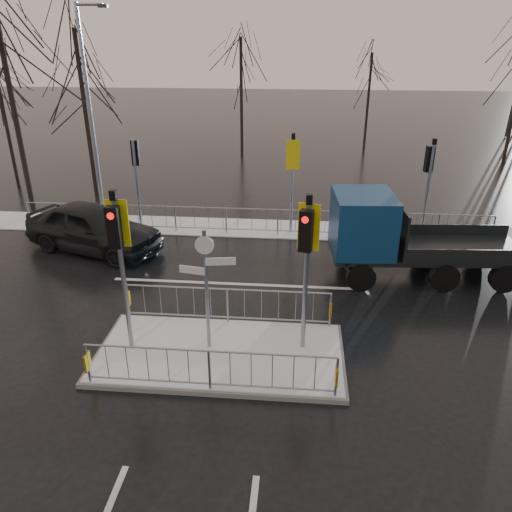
# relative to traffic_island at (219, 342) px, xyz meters

# --- Properties ---
(ground) EXTENTS (120.00, 120.00, 0.00)m
(ground) POSITION_rel_traffic_island_xyz_m (0.01, -0.01, -0.39)
(ground) COLOR black
(ground) RESTS_ON ground
(snow_verge) EXTENTS (30.00, 2.00, 0.04)m
(snow_verge) POSITION_rel_traffic_island_xyz_m (0.01, 8.59, -0.37)
(snow_verge) COLOR white
(snow_verge) RESTS_ON ground
(lane_markings) EXTENTS (8.00, 11.38, 0.01)m
(lane_markings) POSITION_rel_traffic_island_xyz_m (0.01, -0.34, -0.39)
(lane_markings) COLOR silver
(lane_markings) RESTS_ON ground
(traffic_island) EXTENTS (6.00, 3.04, 4.15)m
(traffic_island) POSITION_rel_traffic_island_xyz_m (0.00, 0.00, 0.00)
(traffic_island) COLOR slate
(traffic_island) RESTS_ON ground
(far_kerb_fixtures) EXTENTS (18.00, 0.65, 3.83)m
(far_kerb_fixtures) POSITION_rel_traffic_island_xyz_m (0.31, 8.08, 0.63)
(far_kerb_fixtures) COLOR gray
(far_kerb_fixtures) RESTS_ON ground
(car_far_lane) EXTENTS (5.46, 3.61, 1.73)m
(car_far_lane) POSITION_rel_traffic_island_xyz_m (-5.45, 5.99, 0.47)
(car_far_lane) COLOR black
(car_far_lane) RESTS_ON ground
(flatbed_truck) EXTENTS (6.06, 2.55, 2.75)m
(flatbed_truck) POSITION_rel_traffic_island_xyz_m (4.62, 4.76, 1.07)
(flatbed_truck) COLOR black
(flatbed_truck) RESTS_ON ground
(tree_near_a) EXTENTS (4.75, 4.75, 8.97)m
(tree_near_a) POSITION_rel_traffic_island_xyz_m (-10.49, 10.99, 5.72)
(tree_near_a) COLOR black
(tree_near_a) RESTS_ON ground
(tree_near_b) EXTENTS (4.00, 4.00, 7.55)m
(tree_near_b) POSITION_rel_traffic_island_xyz_m (-7.99, 12.49, 4.76)
(tree_near_b) COLOR black
(tree_near_b) RESTS_ON ground
(tree_near_c) EXTENTS (3.50, 3.50, 6.61)m
(tree_near_c) POSITION_rel_traffic_island_xyz_m (-12.49, 13.49, 4.11)
(tree_near_c) COLOR black
(tree_near_c) RESTS_ON ground
(tree_far_a) EXTENTS (3.75, 3.75, 7.08)m
(tree_far_a) POSITION_rel_traffic_island_xyz_m (-1.99, 21.99, 4.43)
(tree_far_a) COLOR black
(tree_far_a) RESTS_ON ground
(tree_far_b) EXTENTS (3.25, 3.25, 6.14)m
(tree_far_b) POSITION_rel_traffic_island_xyz_m (6.01, 23.99, 3.79)
(tree_far_b) COLOR black
(tree_far_b) RESTS_ON ground
(street_lamp_left) EXTENTS (1.25, 0.18, 8.20)m
(street_lamp_left) POSITION_rel_traffic_island_xyz_m (-6.42, 9.49, 4.10)
(street_lamp_left) COLOR gray
(street_lamp_left) RESTS_ON ground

